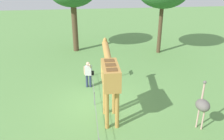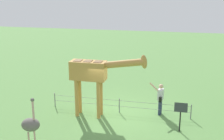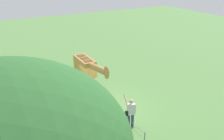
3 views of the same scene
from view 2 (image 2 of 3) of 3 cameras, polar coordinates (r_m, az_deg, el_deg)
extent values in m
plane|color=#60934C|center=(14.63, 1.27, -8.68)|extent=(60.00, 60.00, 0.00)
cylinder|color=#BC8942|center=(14.24, -2.19, -5.32)|extent=(0.18, 0.18, 1.86)
cylinder|color=#BC8942|center=(13.85, -2.69, -5.96)|extent=(0.18, 0.18, 1.86)
cylinder|color=#BC8942|center=(14.56, -6.38, -4.93)|extent=(0.18, 0.18, 1.86)
cylinder|color=#BC8942|center=(14.18, -6.98, -5.54)|extent=(0.18, 0.18, 1.86)
cube|color=#BC8942|center=(13.76, -4.71, -0.07)|extent=(1.70, 0.71, 0.90)
cube|color=brown|center=(13.50, -2.73, 1.68)|extent=(0.36, 0.44, 0.02)
cube|color=brown|center=(13.65, -4.75, 1.79)|extent=(0.36, 0.44, 0.02)
cube|color=brown|center=(13.81, -6.72, 1.90)|extent=(0.36, 0.44, 0.02)
cylinder|color=#BC8942|center=(13.25, 1.92, 1.24)|extent=(2.09, 0.33, 0.62)
ellipsoid|color=#BC8942|center=(13.05, 6.32, 1.62)|extent=(0.37, 0.26, 0.67)
cylinder|color=brown|center=(13.07, 6.38, 2.45)|extent=(0.05, 0.05, 0.14)
cylinder|color=brown|center=(12.95, 6.32, 2.33)|extent=(0.05, 0.05, 0.14)
cylinder|color=navy|center=(14.56, 9.37, -7.35)|extent=(0.14, 0.14, 0.78)
cylinder|color=navy|center=(14.74, 9.55, -7.07)|extent=(0.14, 0.14, 0.78)
cube|color=silver|center=(14.40, 9.58, -4.77)|extent=(0.29, 0.39, 0.55)
sphere|color=#D8AD8C|center=(14.27, 9.65, -3.21)|extent=(0.22, 0.22, 0.22)
cylinder|color=#D8AD8C|center=(14.19, 8.28, -3.31)|extent=(0.48, 0.15, 0.42)
cylinder|color=#D8AD8C|center=(14.61, 9.77, -4.50)|extent=(0.08, 0.08, 0.50)
cube|color=black|center=(14.25, 9.54, -5.74)|extent=(0.15, 0.22, 0.24)
ellipsoid|color=#66605B|center=(11.32, -15.75, -10.34)|extent=(0.70, 0.56, 0.49)
cylinder|color=#CC9E93|center=(11.02, -15.27, -7.88)|extent=(0.08, 0.08, 0.80)
sphere|color=#66605B|center=(10.86, -15.44, -5.70)|extent=(0.14, 0.14, 0.14)
cylinder|color=black|center=(13.11, 13.26, -9.85)|extent=(0.06, 0.06, 0.95)
cube|color=#333D38|center=(12.85, 13.44, -7.21)|extent=(0.56, 0.21, 0.38)
cylinder|color=slate|center=(15.71, -11.20, -5.75)|extent=(0.05, 0.05, 0.75)
cylinder|color=slate|center=(14.68, 1.46, -7.00)|extent=(0.05, 0.05, 0.75)
cylinder|color=slate|center=(14.45, 15.32, -7.97)|extent=(0.05, 0.05, 0.75)
cube|color=slate|center=(14.58, 1.47, -6.05)|extent=(7.00, 0.01, 0.01)
cube|color=slate|center=(14.69, 1.46, -7.13)|extent=(7.00, 0.01, 0.01)
camera|label=1|loc=(18.85, -31.75, 14.89)|focal=37.55mm
camera|label=3|loc=(11.13, 62.52, 14.88)|focal=40.28mm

